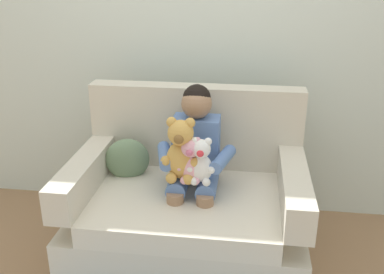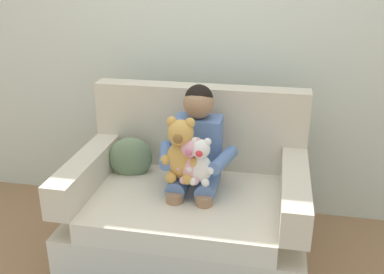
{
  "view_description": "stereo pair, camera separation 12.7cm",
  "coord_description": "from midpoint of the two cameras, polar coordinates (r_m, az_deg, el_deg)",
  "views": [
    {
      "loc": [
        0.32,
        -2.17,
        1.66
      ],
      "look_at": [
        0.03,
        -0.05,
        0.81
      ],
      "focal_mm": 41.41,
      "sensor_mm": 36.0,
      "label": 1
    },
    {
      "loc": [
        0.45,
        -2.15,
        1.66
      ],
      "look_at": [
        0.03,
        -0.05,
        0.81
      ],
      "focal_mm": 41.41,
      "sensor_mm": 36.0,
      "label": 2
    }
  ],
  "objects": [
    {
      "name": "back_wall",
      "position": [
        2.94,
        0.21,
        14.65
      ],
      "size": [
        6.0,
        0.1,
        2.6
      ],
      "primitive_type": "cube",
      "color": "silver",
      "rests_on": "ground"
    },
    {
      "name": "plush_white",
      "position": [
        2.31,
        -0.39,
        -3.25
      ],
      "size": [
        0.15,
        0.12,
        0.25
      ],
      "rotation": [
        0.0,
        0.0,
        -0.01
      ],
      "color": "white",
      "rests_on": "armchair"
    },
    {
      "name": "throw_pillow",
      "position": [
        2.68,
        -9.66,
        -2.87
      ],
      "size": [
        0.28,
        0.18,
        0.26
      ],
      "primitive_type": "ellipsoid",
      "rotation": [
        0.0,
        0.0,
        0.26
      ],
      "color": "slate",
      "rests_on": "armchair"
    },
    {
      "name": "ground_plane",
      "position": [
        2.75,
        -1.93,
        -15.48
      ],
      "size": [
        8.0,
        8.0,
        0.0
      ],
      "primitive_type": "plane",
      "color": "#936D4C"
    },
    {
      "name": "plush_pink",
      "position": [
        2.32,
        -1.76,
        -3.13
      ],
      "size": [
        0.15,
        0.12,
        0.25
      ],
      "rotation": [
        0.0,
        0.0,
        -0.15
      ],
      "color": "#EAA8BC",
      "rests_on": "armchair"
    },
    {
      "name": "armchair",
      "position": [
        2.61,
        -1.86,
        -9.47
      ],
      "size": [
        1.29,
        0.88,
        0.97
      ],
      "color": "beige",
      "rests_on": "ground"
    },
    {
      "name": "seated_child",
      "position": [
        2.46,
        -1.11,
        -2.03
      ],
      "size": [
        0.45,
        0.39,
        0.82
      ],
      "rotation": [
        0.0,
        0.0,
        -0.01
      ],
      "color": "#597AB7",
      "rests_on": "armchair"
    },
    {
      "name": "plush_honey",
      "position": [
        2.32,
        -3.01,
        -1.87
      ],
      "size": [
        0.21,
        0.17,
        0.35
      ],
      "rotation": [
        0.0,
        0.0,
        0.14
      ],
      "color": "gold",
      "rests_on": "armchair"
    }
  ]
}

